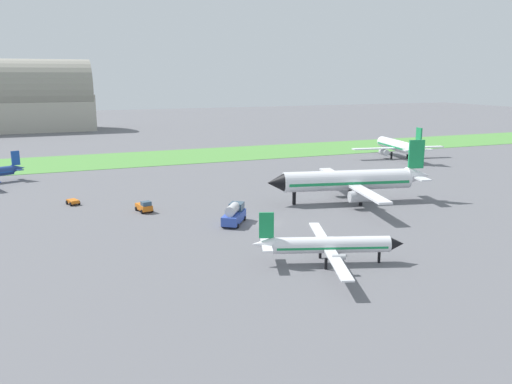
% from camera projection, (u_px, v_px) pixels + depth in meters
% --- Properties ---
extents(ground_plane, '(600.00, 600.00, 0.00)m').
position_uv_depth(ground_plane, '(264.00, 223.00, 82.95)').
color(ground_plane, slate).
extents(grass_taxiway_strip, '(360.00, 28.00, 0.08)m').
position_uv_depth(grass_taxiway_strip, '(162.00, 158.00, 149.67)').
color(grass_taxiway_strip, '#549342').
rests_on(grass_taxiway_strip, ground_plane).
extents(airplane_parked_jet_far, '(26.92, 26.53, 9.56)m').
position_uv_depth(airplane_parked_jet_far, '(399.00, 146.00, 147.65)').
color(airplane_parked_jet_far, white).
rests_on(airplane_parked_jet_far, ground_plane).
extents(airplane_foreground_turboprop, '(18.33, 21.19, 6.58)m').
position_uv_depth(airplane_foreground_turboprop, '(328.00, 245.00, 64.62)').
color(airplane_foreground_turboprop, white).
rests_on(airplane_foreground_turboprop, ground_plane).
extents(airplane_midfield_jet, '(30.84, 31.25, 11.15)m').
position_uv_depth(airplane_midfield_jet, '(350.00, 181.00, 96.01)').
color(airplane_midfield_jet, white).
rests_on(airplane_midfield_jet, ground_plane).
extents(fuel_truck_near_gate, '(5.65, 6.72, 3.29)m').
position_uv_depth(fuel_truck_near_gate, '(234.00, 214.00, 82.40)').
color(fuel_truck_near_gate, '#334FB2').
rests_on(fuel_truck_near_gate, ground_plane).
extents(baggage_cart_midfield, '(2.44, 2.82, 0.90)m').
position_uv_depth(baggage_cart_midfield, '(73.00, 202.00, 94.84)').
color(baggage_cart_midfield, orange).
rests_on(baggage_cart_midfield, ground_plane).
extents(pushback_tug_by_runway, '(2.66, 3.89, 1.95)m').
position_uv_depth(pushback_tug_by_runway, '(144.00, 206.00, 89.80)').
color(pushback_tug_by_runway, orange).
rests_on(pushback_tug_by_runway, ground_plane).
extents(hangar_distant, '(59.62, 24.55, 29.48)m').
position_uv_depth(hangar_distant, '(17.00, 98.00, 218.08)').
color(hangar_distant, '#B2AD9E').
rests_on(hangar_distant, ground_plane).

